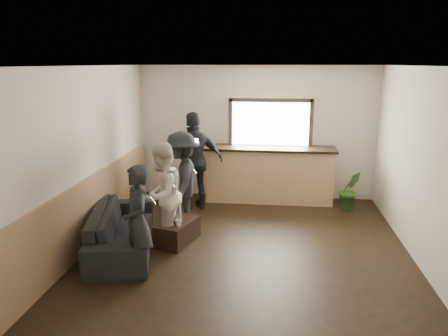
# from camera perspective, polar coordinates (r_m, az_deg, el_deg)

# --- Properties ---
(ground) EXTENTS (5.00, 6.00, 0.01)m
(ground) POSITION_cam_1_polar(r_m,az_deg,el_deg) (6.83, 2.78, -11.01)
(ground) COLOR black
(room_shell) EXTENTS (5.01, 6.01, 2.80)m
(room_shell) POSITION_cam_1_polar(r_m,az_deg,el_deg) (6.46, -3.61, 1.26)
(room_shell) COLOR silver
(room_shell) RESTS_ON ground
(bar_counter) EXTENTS (2.70, 0.68, 2.13)m
(bar_counter) POSITION_cam_1_polar(r_m,az_deg,el_deg) (9.17, 5.90, -0.39)
(bar_counter) COLOR tan
(bar_counter) RESTS_ON ground
(sofa) EXTENTS (1.40, 2.40, 0.66)m
(sofa) POSITION_cam_1_polar(r_m,az_deg,el_deg) (7.04, -13.20, -7.72)
(sofa) COLOR black
(sofa) RESTS_ON ground
(coffee_table) EXTENTS (0.66, 0.90, 0.36)m
(coffee_table) POSITION_cam_1_polar(r_m,az_deg,el_deg) (7.19, -6.10, -8.25)
(coffee_table) COLOR black
(coffee_table) RESTS_ON ground
(cup_a) EXTENTS (0.18, 0.18, 0.10)m
(cup_a) POSITION_cam_1_polar(r_m,az_deg,el_deg) (7.34, -6.27, -5.87)
(cup_a) COLOR silver
(cup_a) RESTS_ON coffee_table
(cup_b) EXTENTS (0.15, 0.15, 0.10)m
(cup_b) POSITION_cam_1_polar(r_m,az_deg,el_deg) (6.91, -5.95, -7.13)
(cup_b) COLOR silver
(cup_b) RESTS_ON coffee_table
(potted_plant) EXTENTS (0.52, 0.47, 0.79)m
(potted_plant) POSITION_cam_1_polar(r_m,az_deg,el_deg) (8.96, 16.08, -2.81)
(potted_plant) COLOR #2D6623
(potted_plant) RESTS_ON ground
(person_a) EXTENTS (0.61, 0.67, 1.55)m
(person_a) POSITION_cam_1_polar(r_m,az_deg,el_deg) (5.99, -11.24, -6.90)
(person_a) COLOR black
(person_a) RESTS_ON ground
(person_b) EXTENTS (0.82, 0.94, 1.65)m
(person_b) POSITION_cam_1_polar(r_m,az_deg,el_deg) (6.93, -8.13, -3.49)
(person_b) COLOR silver
(person_b) RESTS_ON ground
(person_c) EXTENTS (0.78, 1.18, 1.72)m
(person_c) POSITION_cam_1_polar(r_m,az_deg,el_deg) (7.59, -5.53, -1.64)
(person_c) COLOR black
(person_c) RESTS_ON ground
(person_d) EXTENTS (1.23, 0.88, 1.93)m
(person_d) POSITION_cam_1_polar(r_m,az_deg,el_deg) (8.59, -3.86, 0.92)
(person_d) COLOR black
(person_d) RESTS_ON ground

